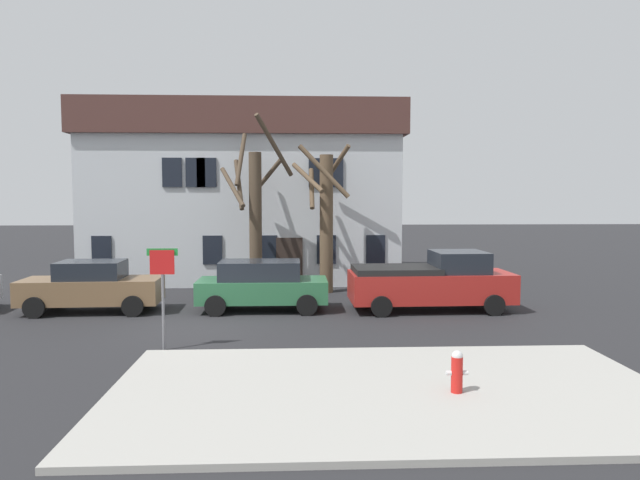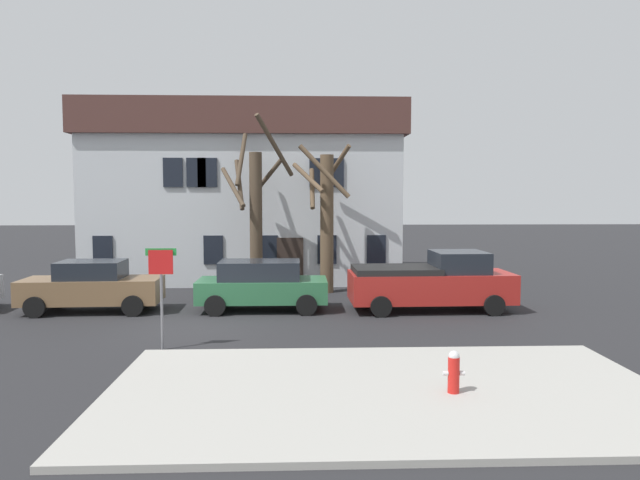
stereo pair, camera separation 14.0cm
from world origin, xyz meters
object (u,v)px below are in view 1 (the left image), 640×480
bicycle_leaning (89,285)px  street_sign_pole (163,279)px  car_green_wagon (262,285)px  building_main (246,192)px  car_brown_sedan (92,287)px  fire_hydrant (457,371)px  tree_bare_mid (325,216)px  pickup_truck_red (432,282)px  tree_bare_near (255,212)px

bicycle_leaning → street_sign_pole: bearing=-61.0°
car_green_wagon → street_sign_pole: size_ratio=1.69×
building_main → car_brown_sedan: 9.67m
car_brown_sedan → street_sign_pole: bearing=-55.3°
fire_hydrant → street_sign_pole: (-6.34, 3.78, 1.26)m
building_main → tree_bare_mid: size_ratio=2.40×
car_brown_sedan → bicycle_leaning: 3.93m
car_green_wagon → fire_hydrant: bearing=-64.6°
building_main → pickup_truck_red: (6.88, -8.14, -3.06)m
pickup_truck_red → tree_bare_mid: bearing=132.2°
car_green_wagon → fire_hydrant: 9.71m
building_main → pickup_truck_red: building_main is taller
tree_bare_near → fire_hydrant: size_ratio=8.45×
car_brown_sedan → fire_hydrant: (9.77, -8.72, -0.31)m
building_main → fire_hydrant: bearing=-72.3°
tree_bare_mid → fire_hydrant: (1.84, -12.31, -2.50)m
car_brown_sedan → pickup_truck_red: bearing=-0.8°
fire_hydrant → street_sign_pole: 7.49m
car_green_wagon → pickup_truck_red: 5.72m
car_green_wagon → bicycle_leaning: 7.86m
tree_bare_mid → car_brown_sedan: 8.97m
tree_bare_mid → street_sign_pole: size_ratio=2.30×
pickup_truck_red → street_sign_pole: (-7.89, -4.79, 0.84)m
tree_bare_near → car_brown_sedan: (-5.16, -3.37, -2.35)m
car_brown_sedan → pickup_truck_red: 11.32m
fire_hydrant → street_sign_pole: bearing=149.2°
tree_bare_mid → car_green_wagon: (-2.32, -3.55, -2.16)m
car_green_wagon → street_sign_pole: 5.52m
pickup_truck_red → bicycle_leaning: pickup_truck_red is taller
building_main → pickup_truck_red: 11.09m
tree_bare_near → street_sign_pole: size_ratio=2.68×
building_main → pickup_truck_red: size_ratio=2.60×
car_green_wagon → pickup_truck_red: bearing=-1.9°
car_brown_sedan → pickup_truck_red: size_ratio=0.83×
street_sign_pole → tree_bare_mid: bearing=62.2°
car_green_wagon → bicycle_leaning: car_green_wagon is taller
tree_bare_mid → pickup_truck_red: tree_bare_mid is taller
car_green_wagon → fire_hydrant: size_ratio=5.31×
car_brown_sedan → bicycle_leaning: car_brown_sedan is taller
tree_bare_near → bicycle_leaning: bearing=177.5°
fire_hydrant → bicycle_leaning: 16.64m
building_main → tree_bare_mid: building_main is taller
car_brown_sedan → tree_bare_near: bearing=33.2°
tree_bare_mid → bicycle_leaning: size_ratio=3.43×
car_green_wagon → street_sign_pole: bearing=-113.6°
bicycle_leaning → tree_bare_mid: bearing=-0.4°
building_main → car_green_wagon: (1.16, -7.95, -3.14)m
car_brown_sedan → street_sign_pole: size_ratio=1.77×
pickup_truck_red → bicycle_leaning: size_ratio=3.17×
pickup_truck_red → car_brown_sedan: bearing=179.2°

